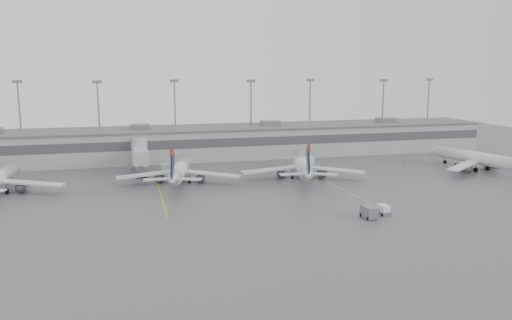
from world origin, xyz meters
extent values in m
plane|color=#57575A|center=(0.00, 0.00, 0.00)|extent=(260.00, 260.00, 0.00)
cube|color=#A5A5A0|center=(0.00, 58.00, 4.00)|extent=(150.00, 16.00, 8.00)
cube|color=#47474C|center=(0.00, 49.95, 5.00)|extent=(150.00, 0.15, 2.20)
cube|color=#606060|center=(0.00, 58.00, 8.05)|extent=(152.00, 17.00, 0.30)
cube|color=slate|center=(50.00, 58.00, 8.80)|extent=(5.00, 4.00, 1.30)
cylinder|color=gray|center=(-50.00, 67.50, 10.00)|extent=(0.44, 0.44, 20.00)
cube|color=slate|center=(-50.00, 67.50, 20.20)|extent=(2.40, 0.50, 0.80)
cylinder|color=gray|center=(-30.00, 60.00, 10.00)|extent=(0.44, 0.44, 20.00)
cube|color=slate|center=(-30.00, 60.00, 20.20)|extent=(2.40, 0.50, 0.80)
cylinder|color=gray|center=(-10.00, 67.50, 10.00)|extent=(0.44, 0.44, 20.00)
cube|color=slate|center=(-10.00, 67.50, 20.20)|extent=(2.40, 0.50, 0.80)
cylinder|color=gray|center=(10.00, 60.00, 10.00)|extent=(0.44, 0.44, 20.00)
cube|color=slate|center=(10.00, 60.00, 20.20)|extent=(2.40, 0.50, 0.80)
cylinder|color=gray|center=(30.00, 67.50, 10.00)|extent=(0.44, 0.44, 20.00)
cube|color=slate|center=(30.00, 67.50, 20.20)|extent=(2.40, 0.50, 0.80)
cylinder|color=gray|center=(50.00, 60.00, 10.00)|extent=(0.44, 0.44, 20.00)
cube|color=slate|center=(50.00, 60.00, 20.20)|extent=(2.40, 0.50, 0.80)
cylinder|color=gray|center=(70.00, 67.50, 10.00)|extent=(0.44, 0.44, 20.00)
cube|color=slate|center=(70.00, 67.50, 20.20)|extent=(2.40, 0.50, 0.80)
cylinder|color=#A0A3A5|center=(-20.50, 50.00, 3.50)|extent=(4.00, 4.00, 7.00)
cube|color=#A0A3A5|center=(-20.50, 43.50, 4.30)|extent=(2.80, 13.00, 2.60)
cube|color=#A0A3A5|center=(-20.50, 36.00, 4.30)|extent=(3.40, 2.40, 3.00)
cylinder|color=gray|center=(-20.50, 36.00, 1.40)|extent=(0.70, 0.70, 2.80)
cube|color=black|center=(-20.50, 36.00, 0.35)|extent=(2.20, 1.20, 0.70)
cube|color=#C6B90B|center=(-17.50, 24.00, 0.01)|extent=(0.25, 40.00, 0.01)
cube|color=#C6B90B|center=(17.50, 24.00, 0.01)|extent=(0.25, 40.00, 0.01)
cube|color=#C6B90B|center=(52.50, 24.00, 0.01)|extent=(0.25, 40.00, 0.01)
cone|color=silver|center=(-46.76, 41.35, 2.86)|extent=(3.03, 2.85, 2.86)
cube|color=silver|center=(-41.05, 26.45, 2.10)|extent=(12.43, 6.90, 0.33)
cylinder|color=black|center=(-46.97, 38.11, 0.43)|extent=(0.39, 0.88, 0.86)
cylinder|color=black|center=(-45.66, 27.52, 0.52)|extent=(0.50, 1.07, 1.05)
cylinder|color=silver|center=(-12.63, 30.34, 2.83)|extent=(7.08, 20.89, 2.83)
cone|color=silver|center=(-10.20, 41.78, 2.83)|extent=(3.32, 3.17, 2.83)
cone|color=silver|center=(-15.24, 18.06, 3.21)|extent=(3.75, 5.20, 2.83)
cube|color=silver|center=(-19.64, 29.13, 2.08)|extent=(12.45, 3.72, 0.33)
cube|color=silver|center=(-6.72, 26.38, 2.08)|extent=(11.85, 8.25, 0.33)
cube|color=black|center=(-15.34, 17.60, 5.94)|extent=(1.38, 5.25, 6.17)
cube|color=#9A1F0B|center=(-15.59, 16.40, 8.40)|extent=(0.67, 1.93, 1.79)
cylinder|color=black|center=(-10.87, 38.64, 0.42)|extent=(0.50, 0.90, 0.85)
cylinder|color=black|center=(-14.96, 28.90, 0.52)|extent=(0.63, 1.10, 1.04)
cylinder|color=black|center=(-11.09, 28.08, 0.52)|extent=(0.63, 1.10, 1.04)
cylinder|color=silver|center=(13.46, 28.24, 2.93)|extent=(8.07, 21.52, 2.93)
cone|color=silver|center=(16.41, 39.97, 2.93)|extent=(3.50, 3.36, 2.93)
cone|color=silver|center=(10.29, 15.66, 3.32)|extent=(4.03, 5.44, 2.93)
cube|color=silver|center=(6.17, 27.26, 2.15)|extent=(12.82, 3.39, 0.34)
cube|color=silver|center=(19.41, 23.93, 2.15)|extent=(12.08, 8.89, 0.34)
cube|color=black|center=(10.17, 15.19, 6.14)|extent=(1.62, 5.40, 6.38)
cube|color=#9A1F0B|center=(9.87, 13.96, 8.68)|extent=(0.77, 1.98, 1.85)
cylinder|color=black|center=(15.60, 36.75, 0.44)|extent=(0.55, 0.93, 0.88)
cylinder|color=black|center=(11.00, 26.85, 0.54)|extent=(0.69, 1.15, 1.07)
cylinder|color=black|center=(14.97, 25.85, 0.54)|extent=(0.69, 1.15, 1.07)
cylinder|color=silver|center=(55.62, 25.34, 2.95)|extent=(7.65, 21.72, 2.95)
cone|color=silver|center=(52.93, 37.22, 2.95)|extent=(3.48, 3.33, 2.95)
cube|color=silver|center=(49.53, 21.14, 2.16)|extent=(12.27, 8.72, 0.34)
cube|color=silver|center=(62.94, 24.18, 2.16)|extent=(12.94, 3.71, 0.34)
cylinder|color=black|center=(53.67, 33.96, 0.44)|extent=(0.53, 0.94, 0.88)
cylinder|color=black|center=(54.05, 22.97, 0.54)|extent=(0.67, 1.15, 1.08)
cylinder|color=black|center=(58.07, 23.88, 0.54)|extent=(0.67, 1.15, 1.08)
cube|color=white|center=(16.61, -2.70, 0.80)|extent=(1.49, 2.23, 1.61)
cube|color=slate|center=(16.61, -2.70, 0.31)|extent=(1.69, 2.60, 0.63)
cylinder|color=black|center=(15.83, -1.86, 0.25)|extent=(0.23, 0.51, 0.50)
cylinder|color=black|center=(17.26, -1.76, 0.25)|extent=(0.23, 0.51, 0.50)
cylinder|color=black|center=(15.96, -3.64, 0.25)|extent=(0.23, 0.51, 0.50)
cylinder|color=black|center=(17.38, -3.54, 0.25)|extent=(0.23, 0.51, 0.50)
cube|color=slate|center=(13.41, -3.90, 1.00)|extent=(1.89, 3.07, 1.79)
cylinder|color=black|center=(12.60, -2.90, 0.30)|extent=(0.27, 0.61, 0.59)
cylinder|color=black|center=(14.22, -4.90, 0.30)|extent=(0.27, 0.61, 0.59)
cube|color=white|center=(-14.70, 42.08, 0.82)|extent=(2.65, 2.14, 1.63)
cube|color=white|center=(20.52, 42.41, 0.86)|extent=(2.51, 1.75, 1.71)
cube|color=slate|center=(-23.04, 40.31, 0.91)|extent=(2.61, 3.32, 1.82)
cone|color=red|center=(-43.34, 35.17, 0.39)|extent=(0.49, 0.49, 0.78)
cone|color=red|center=(-16.89, 39.49, 0.34)|extent=(0.42, 0.42, 0.68)
cone|color=red|center=(22.02, 36.92, 0.39)|extent=(0.49, 0.49, 0.78)
cone|color=red|center=(43.95, 36.97, 0.30)|extent=(0.38, 0.38, 0.60)
camera|label=1|loc=(-22.90, -73.10, 23.09)|focal=35.00mm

